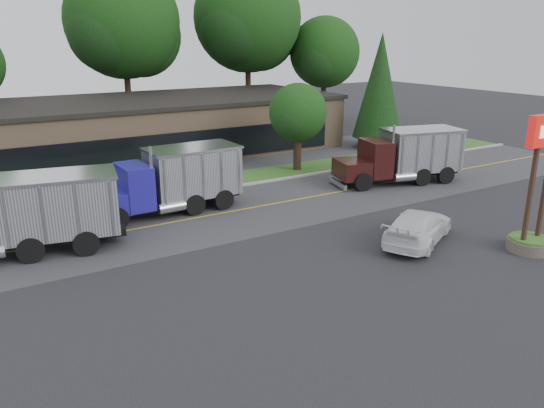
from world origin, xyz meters
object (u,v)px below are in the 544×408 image
Objects in this scene: bilo_sign at (535,206)px; dump_truck_blue at (173,179)px; dump_truck_maroon at (405,154)px; rally_car at (418,226)px; dump_truck_red at (8,215)px.

dump_truck_blue is (-11.27, 13.14, -0.22)m from bilo_sign.
rally_car is (-6.95, -7.95, -1.06)m from dump_truck_maroon.
rally_car is (-3.45, 3.26, -1.28)m from bilo_sign.
bilo_sign reaches higher than dump_truck_blue.
dump_truck_blue is at bearing -155.02° from dump_truck_red.
dump_truck_red is 1.28× the size of dump_truck_blue.
dump_truck_maroon is at bearing -168.97° from dump_truck_red.
dump_truck_red and dump_truck_maroon have the same top height.
dump_truck_red is 17.76m from rally_car.
dump_truck_blue is 12.64m from rally_car.
dump_truck_maroon is at bearing 72.64° from bilo_sign.
dump_truck_maroon is (3.50, 11.20, -0.22)m from bilo_sign.
rally_car is (15.91, -7.82, -1.07)m from dump_truck_red.
dump_truck_red is (-19.36, 11.08, -0.21)m from bilo_sign.
bilo_sign is 0.71× the size of dump_truck_maroon.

